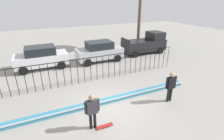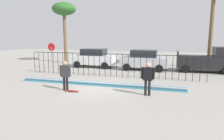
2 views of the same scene
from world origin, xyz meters
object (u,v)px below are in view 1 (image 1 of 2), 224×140
(parked_car_white, at_px, (41,57))
(camera_operator, at_px, (171,84))
(pickup_truck, at_px, (146,44))
(skateboard, at_px, (105,126))
(parked_car_silver, at_px, (99,51))
(skateboarder, at_px, (92,109))

(parked_car_white, bearing_deg, camera_operator, -56.32)
(camera_operator, bearing_deg, pickup_truck, -80.91)
(skateboard, xyz_separation_m, parked_car_white, (-2.12, 9.06, 0.91))
(camera_operator, distance_m, parked_car_silver, 8.33)
(skateboarder, bearing_deg, parked_car_white, 133.96)
(camera_operator, xyz_separation_m, parked_car_silver, (-1.23, 8.24, -0.12))
(camera_operator, xyz_separation_m, pickup_truck, (4.30, 8.64, -0.05))
(skateboarder, height_order, camera_operator, camera_operator)
(parked_car_white, distance_m, parked_car_silver, 5.16)
(skateboard, bearing_deg, camera_operator, 4.34)
(parked_car_silver, bearing_deg, pickup_truck, 5.71)
(parked_car_white, bearing_deg, parked_car_silver, -6.58)
(skateboarder, height_order, parked_car_silver, parked_car_silver)
(parked_car_white, relative_size, parked_car_silver, 1.00)
(camera_operator, bearing_deg, parked_car_silver, -46.00)
(parked_car_white, xyz_separation_m, parked_car_silver, (5.15, -0.32, 0.00))
(skateboard, height_order, pickup_truck, pickup_truck)
(skateboarder, height_order, parked_car_white, parked_car_white)
(skateboarder, xyz_separation_m, skateboard, (0.51, -0.19, -0.99))
(camera_operator, bearing_deg, skateboard, 42.20)
(skateboarder, height_order, skateboard, skateboarder)
(skateboard, relative_size, parked_car_silver, 0.19)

